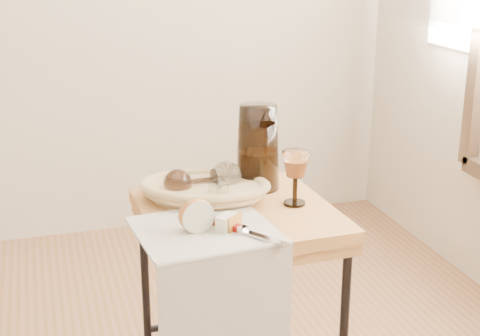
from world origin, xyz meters
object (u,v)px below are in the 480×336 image
object	(u,v)px
side_table	(238,313)
tea_towel	(205,230)
goblet_lying_a	(193,181)
bread_basket	(205,191)
goblet_lying_b	(223,181)
apple_half	(195,214)
pitcher	(258,147)
table_knife	(245,230)
wine_goblet	(295,178)

from	to	relation	value
side_table	tea_towel	world-z (taller)	tea_towel
goblet_lying_a	bread_basket	bearing A→B (deg)	148.11
bread_basket	goblet_lying_b	xyz separation A→B (m)	(0.05, -0.02, 0.03)
tea_towel	apple_half	bearing A→B (deg)	175.98
goblet_lying_b	apple_half	xyz separation A→B (m)	(-0.12, -0.19, -0.01)
side_table	bread_basket	distance (m)	0.36
pitcher	side_table	bearing A→B (deg)	-115.78
side_table	bread_basket	bearing A→B (deg)	126.33
tea_towel	goblet_lying_b	size ratio (longest dim) A/B	2.39
side_table	goblet_lying_a	world-z (taller)	goblet_lying_a
goblet_lying_a	pitcher	world-z (taller)	pitcher
side_table	pitcher	world-z (taller)	pitcher
tea_towel	table_knife	distance (m)	0.10
goblet_lying_b	wine_goblet	distance (m)	0.20
pitcher	wine_goblet	distance (m)	0.17
tea_towel	table_knife	size ratio (longest dim) A/B	1.50
apple_half	pitcher	bearing A→B (deg)	39.43
pitcher	bread_basket	bearing A→B (deg)	-153.65
table_knife	tea_towel	bearing A→B (deg)	-158.05
side_table	apple_half	world-z (taller)	apple_half
goblet_lying_a	table_knife	xyz separation A→B (m)	(0.06, -0.28, -0.04)
pitcher	apple_half	bearing A→B (deg)	-123.19
side_table	pitcher	distance (m)	0.47
goblet_lying_b	table_knife	size ratio (longest dim) A/B	0.63
goblet_lying_a	pitcher	bearing A→B (deg)	-174.79
bread_basket	table_knife	bearing A→B (deg)	-61.10
wine_goblet	bread_basket	bearing A→B (deg)	154.66
goblet_lying_b	goblet_lying_a	bearing A→B (deg)	93.68
goblet_lying_a	wine_goblet	size ratio (longest dim) A/B	0.84
side_table	pitcher	size ratio (longest dim) A/B	2.23
table_knife	goblet_lying_a	bearing A→B (deg)	157.48
goblet_lying_b	apple_half	world-z (taller)	goblet_lying_b
side_table	bread_basket	size ratio (longest dim) A/B	1.97
bread_basket	goblet_lying_b	size ratio (longest dim) A/B	2.31
goblet_lying_b	wine_goblet	bearing A→B (deg)	-88.94
tea_towel	side_table	bearing A→B (deg)	39.54
wine_goblet	tea_towel	bearing A→B (deg)	-158.87
bread_basket	goblet_lying_a	distance (m)	0.04
tea_towel	goblet_lying_a	size ratio (longest dim) A/B	2.59
bread_basket	pitcher	world-z (taller)	pitcher
side_table	apple_half	bearing A→B (deg)	-139.69
tea_towel	bread_basket	size ratio (longest dim) A/B	1.03
tea_towel	pitcher	world-z (taller)	pitcher
goblet_lying_b	table_knife	bearing A→B (deg)	-155.70
side_table	bread_basket	xyz separation A→B (m)	(-0.07, 0.09, 0.34)
tea_towel	goblet_lying_b	bearing A→B (deg)	57.11
apple_half	table_knife	bearing A→B (deg)	-35.03
wine_goblet	table_knife	bearing A→B (deg)	-139.11
apple_half	wine_goblet	bearing A→B (deg)	12.00
tea_towel	table_knife	xyz separation A→B (m)	(0.09, -0.06, 0.01)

